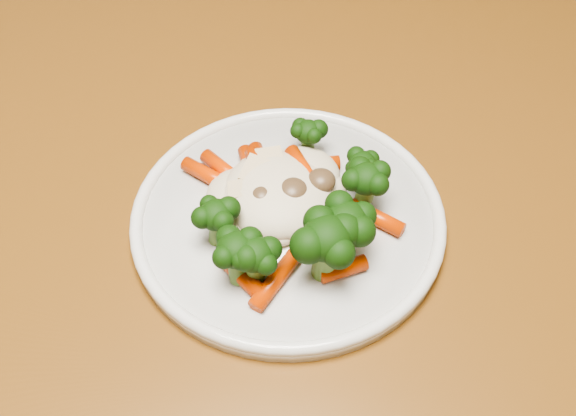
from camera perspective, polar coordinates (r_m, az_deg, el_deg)
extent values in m
cube|color=brown|center=(0.60, 4.25, 0.10)|extent=(1.25, 0.95, 0.04)
cube|color=brown|center=(1.27, 18.64, 5.59)|extent=(0.07, 0.07, 0.71)
cylinder|color=silver|center=(0.55, 0.00, -0.97)|extent=(0.24, 0.24, 0.01)
ellipsoid|color=beige|center=(0.54, -0.83, 1.75)|extent=(0.10, 0.09, 0.04)
ellipsoid|color=black|center=(0.50, -2.61, -4.46)|extent=(0.04, 0.04, 0.04)
ellipsoid|color=black|center=(0.50, 3.00, -3.44)|extent=(0.06, 0.06, 0.05)
ellipsoid|color=black|center=(0.51, 4.53, -2.02)|extent=(0.05, 0.05, 0.05)
ellipsoid|color=black|center=(0.54, 6.13, 1.51)|extent=(0.04, 0.04, 0.04)
ellipsoid|color=black|center=(0.56, 5.82, 2.90)|extent=(0.03, 0.03, 0.03)
ellipsoid|color=black|center=(0.58, 1.58, 5.41)|extent=(0.03, 0.03, 0.03)
ellipsoid|color=black|center=(0.52, -5.62, -1.27)|extent=(0.04, 0.04, 0.04)
ellipsoid|color=black|center=(0.50, -4.04, -4.12)|extent=(0.04, 0.04, 0.04)
cylinder|color=#E24205|center=(0.57, -5.08, 3.02)|extent=(0.02, 0.05, 0.01)
cylinder|color=#E24205|center=(0.57, -2.94, 3.09)|extent=(0.02, 0.05, 0.01)
cylinder|color=#E24205|center=(0.58, 1.95, 3.44)|extent=(0.04, 0.03, 0.01)
cylinder|color=#E24205|center=(0.51, -3.82, -5.21)|extent=(0.02, 0.05, 0.01)
cylinder|color=#E24205|center=(0.51, -1.01, -5.72)|extent=(0.05, 0.03, 0.01)
cylinder|color=#E24205|center=(0.51, 4.38, -4.81)|extent=(0.04, 0.02, 0.01)
cylinder|color=#E24205|center=(0.54, 7.02, -0.76)|extent=(0.03, 0.05, 0.01)
cylinder|color=#E24205|center=(0.56, 1.26, 3.05)|extent=(0.02, 0.05, 0.01)
cylinder|color=#E24205|center=(0.56, -2.37, 2.99)|extent=(0.02, 0.04, 0.01)
cylinder|color=#E24205|center=(0.57, -6.08, 2.44)|extent=(0.03, 0.05, 0.01)
cylinder|color=#E24205|center=(0.57, -2.12, 3.26)|extent=(0.03, 0.05, 0.01)
ellipsoid|color=brown|center=(0.54, 0.34, 1.30)|extent=(0.03, 0.03, 0.02)
ellipsoid|color=brown|center=(0.55, 2.62, 2.17)|extent=(0.02, 0.02, 0.02)
ellipsoid|color=brown|center=(0.54, -2.05, 0.95)|extent=(0.02, 0.02, 0.01)
cube|color=beige|center=(0.55, -2.70, 2.72)|extent=(0.03, 0.03, 0.01)
cube|color=beige|center=(0.56, -1.50, 3.93)|extent=(0.02, 0.02, 0.01)
cube|color=beige|center=(0.54, -4.09, 1.26)|extent=(0.02, 0.02, 0.01)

